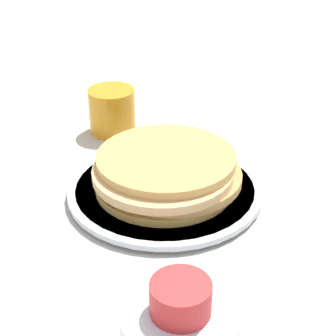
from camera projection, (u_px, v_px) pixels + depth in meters
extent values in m
plane|color=#BCB7AD|center=(163.00, 198.00, 0.71)|extent=(4.00, 4.00, 0.00)
cylinder|color=silver|center=(168.00, 191.00, 0.71)|extent=(0.23, 0.23, 0.01)
cylinder|color=silver|center=(168.00, 189.00, 0.71)|extent=(0.25, 0.25, 0.01)
cylinder|color=tan|center=(164.00, 184.00, 0.71)|extent=(0.17, 0.17, 0.01)
cylinder|color=tan|center=(173.00, 176.00, 0.70)|extent=(0.17, 0.17, 0.01)
cylinder|color=#E1AE74|center=(167.00, 171.00, 0.69)|extent=(0.17, 0.17, 0.01)
cylinder|color=tan|center=(165.00, 159.00, 0.70)|extent=(0.17, 0.17, 0.01)
cylinder|color=orange|center=(112.00, 111.00, 0.86)|extent=(0.07, 0.07, 0.07)
cylinder|color=red|center=(181.00, 298.00, 0.28)|extent=(0.03, 0.03, 0.02)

